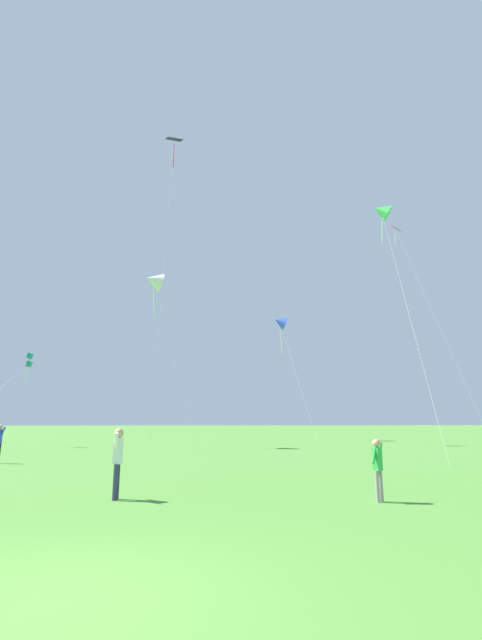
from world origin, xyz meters
The scene contains 9 objects.
ground_plane centered at (0.00, 0.00, 0.00)m, with size 400.00×400.00×0.00m, color #4C8433.
kite_blue_delta centered at (9.61, 39.66, 11.84)m, with size 2.41×8.59×12.79m.
kite_green_small centered at (14.12, 23.36, 16.44)m, with size 3.56×11.33×17.26m.
kite_black_large centered at (-1.68, 35.44, 27.98)m, with size 1.85×6.77×30.37m.
kite_white_distant centered at (-2.31, 28.79, 12.51)m, with size 4.59×5.05×13.36m.
kite_teal_box centered at (-11.38, 29.64, 6.19)m, with size 2.50×7.27×6.82m.
kite_red_high centered at (20.63, 34.49, 19.37)m, with size 3.44×7.98×21.10m.
person_near_tree centered at (-0.50, 6.27, 0.98)m, with size 0.22×0.53×1.63m.
person_child_small centered at (5.56, 5.44, 0.83)m, with size 0.40×0.31×1.39m.
Camera 1 is at (1.41, -5.07, 1.79)m, focal length 25.17 mm.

